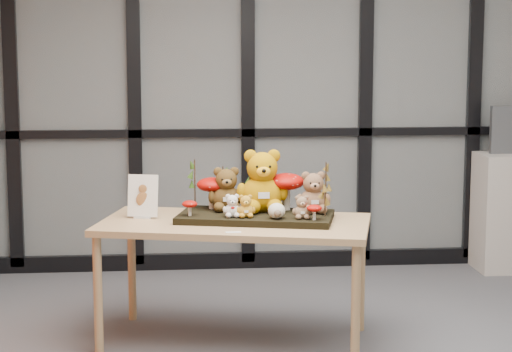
{
  "coord_description": "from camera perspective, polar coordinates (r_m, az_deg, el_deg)",
  "views": [
    {
      "loc": [
        -1.02,
        -4.5,
        1.75
      ],
      "look_at": [
        -0.55,
        0.66,
        0.98
      ],
      "focal_mm": 65.0,
      "sensor_mm": 36.0,
      "label": 1
    }
  ],
  "objects": [
    {
      "name": "mushroom_back_right",
      "position": [
        5.45,
        1.87,
        -0.85
      ],
      "size": [
        0.22,
        0.22,
        0.24
      ],
      "primitive_type": null,
      "color": "#960904",
      "rests_on": "diorama_tray"
    },
    {
      "name": "mushroom_back_left",
      "position": [
        5.49,
        -2.7,
        -0.96
      ],
      "size": [
        0.19,
        0.19,
        0.21
      ],
      "primitive_type": null,
      "color": "#960904",
      "rests_on": "diorama_tray"
    },
    {
      "name": "sign_holder",
      "position": [
        5.43,
        -6.97,
        -1.39
      ],
      "size": [
        0.18,
        0.08,
        0.26
      ],
      "rotation": [
        0.0,
        0.0,
        -0.24
      ],
      "color": "silver",
      "rests_on": "display_table"
    },
    {
      "name": "bear_brown_medium",
      "position": [
        5.43,
        -1.84,
        -0.65
      ],
      "size": [
        0.26,
        0.24,
        0.28
      ],
      "primitive_type": null,
      "rotation": [
        0.0,
        0.0,
        -0.24
      ],
      "color": "#4E3615",
      "rests_on": "diorama_tray"
    },
    {
      "name": "mushroom_front_left",
      "position": [
        5.28,
        -4.1,
        -1.94
      ],
      "size": [
        0.09,
        0.09,
        0.1
      ],
      "primitive_type": null,
      "color": "#960904",
      "rests_on": "diorama_tray"
    },
    {
      "name": "sprig_green_centre",
      "position": [
        5.5,
        -0.39,
        -1.02
      ],
      "size": [
        0.05,
        0.05,
        0.19
      ],
      "primitive_type": null,
      "color": "#17380C",
      "rests_on": "diorama_tray"
    },
    {
      "name": "glass_partition",
      "position": [
        7.05,
        3.16,
        5.68
      ],
      "size": [
        4.9,
        0.06,
        2.78
      ],
      "color": "#2D383F",
      "rests_on": "floor"
    },
    {
      "name": "sprig_dry_mid_right",
      "position": [
        5.26,
        4.27,
        -1.49
      ],
      "size": [
        0.05,
        0.05,
        0.19
      ],
      "primitive_type": null,
      "color": "brown",
      "rests_on": "diorama_tray"
    },
    {
      "name": "diorama_tray",
      "position": [
        5.35,
        -0.01,
        -2.53
      ],
      "size": [
        0.96,
        0.64,
        0.04
      ],
      "primitive_type": "cube",
      "rotation": [
        0.0,
        0.0,
        -0.24
      ],
      "color": "black",
      "rests_on": "display_table"
    },
    {
      "name": "label_card",
      "position": [
        5.01,
        -1.4,
        -3.48
      ],
      "size": [
        0.09,
        0.03,
        0.0
      ],
      "primitive_type": "cube",
      "color": "white",
      "rests_on": "display_table"
    },
    {
      "name": "bear_white_bow",
      "position": [
        5.23,
        -1.47,
        -1.75
      ],
      "size": [
        0.13,
        0.12,
        0.14
      ],
      "primitive_type": null,
      "rotation": [
        0.0,
        0.0,
        -0.24
      ],
      "color": "white",
      "rests_on": "diorama_tray"
    },
    {
      "name": "mushroom_front_right",
      "position": [
        5.16,
        3.6,
        -2.19
      ],
      "size": [
        0.09,
        0.09,
        0.09
      ],
      "primitive_type": null,
      "color": "#960904",
      "rests_on": "diorama_tray"
    },
    {
      "name": "display_table",
      "position": [
        5.33,
        -1.33,
        -3.51
      ],
      "size": [
        1.67,
        1.11,
        0.72
      ],
      "rotation": [
        0.0,
        0.0,
        -0.24
      ],
      "color": "tan",
      "rests_on": "floor"
    },
    {
      "name": "bear_beige_small",
      "position": [
        5.19,
        2.84,
        -1.85
      ],
      "size": [
        0.13,
        0.12,
        0.14
      ],
      "primitive_type": null,
      "rotation": [
        0.0,
        0.0,
        -0.24
      ],
      "color": "#896A4D",
      "rests_on": "diorama_tray"
    },
    {
      "name": "bear_tan_back",
      "position": [
        5.37,
        3.55,
        -0.86
      ],
      "size": [
        0.24,
        0.23,
        0.26
      ],
      "primitive_type": null,
      "rotation": [
        0.0,
        0.0,
        -0.24
      ],
      "color": "brown",
      "rests_on": "diorama_tray"
    },
    {
      "name": "plush_cream_hedgehog",
      "position": [
        5.19,
        1.28,
        -2.11
      ],
      "size": [
        0.09,
        0.08,
        0.1
      ],
      "primitive_type": null,
      "rotation": [
        0.0,
        0.0,
        -0.24
      ],
      "color": "beige",
      "rests_on": "diorama_tray"
    },
    {
      "name": "bear_small_yellow",
      "position": [
        5.22,
        -0.64,
        -1.78
      ],
      "size": [
        0.13,
        0.12,
        0.14
      ],
      "primitive_type": null,
      "rotation": [
        0.0,
        0.0,
        -0.24
      ],
      "color": "gold",
      "rests_on": "diorama_tray"
    },
    {
      "name": "sprig_green_far_left",
      "position": [
        5.5,
        -3.78,
        -0.49
      ],
      "size": [
        0.05,
        0.05,
        0.29
      ],
      "primitive_type": null,
      "color": "#17380C",
      "rests_on": "diorama_tray"
    },
    {
      "name": "sprig_dry_far_right",
      "position": [
        5.37,
        4.32,
        -0.7
      ],
      "size": [
        0.05,
        0.05,
        0.3
      ],
      "primitive_type": null,
      "color": "brown",
      "rests_on": "diorama_tray"
    },
    {
      "name": "sprig_green_mid_left",
      "position": [
        5.52,
        -2.05,
        -0.68
      ],
      "size": [
        0.05,
        0.05,
        0.25
      ],
      "primitive_type": null,
      "color": "#17380C",
      "rests_on": "diorama_tray"
    },
    {
      "name": "bear_pooh_yellow",
      "position": [
        5.39,
        0.38,
        -0.08
      ],
      "size": [
        0.36,
        0.34,
        0.4
      ],
      "primitive_type": null,
      "rotation": [
        0.0,
        0.0,
        -0.24
      ],
      "color": "#B97F04",
      "rests_on": "diorama_tray"
    },
    {
      "name": "room_shell",
      "position": [
        4.61,
        7.65,
        7.48
      ],
      "size": [
        5.0,
        5.0,
        5.0
      ],
      "color": "#BCB9B2",
      "rests_on": "floor"
    }
  ]
}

